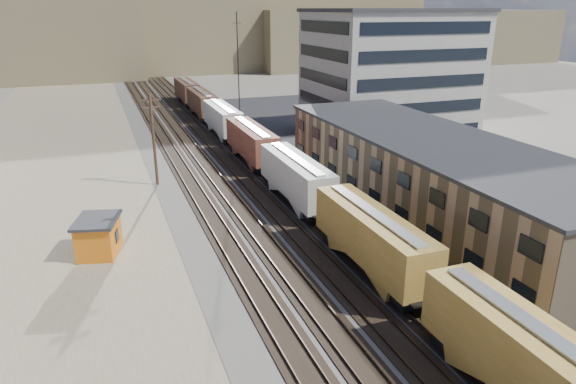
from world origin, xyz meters
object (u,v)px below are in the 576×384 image
object	(u,v)px
freight_train	(271,157)
parked_car_blue	(349,125)
utility_pole_north	(154,138)
maintenance_shed	(98,236)

from	to	relation	value
freight_train	parked_car_blue	bearing A→B (deg)	44.97
freight_train	parked_car_blue	world-z (taller)	freight_train
utility_pole_north	maintenance_shed	size ratio (longest dim) A/B	2.11
utility_pole_north	parked_car_blue	world-z (taller)	utility_pole_north
utility_pole_north	parked_car_blue	bearing A→B (deg)	27.87
freight_train	maintenance_shed	bearing A→B (deg)	-145.77
maintenance_shed	parked_car_blue	bearing A→B (deg)	40.20
utility_pole_north	freight_train	bearing A→B (deg)	-13.31
freight_train	utility_pole_north	xyz separation A→B (m)	(-12.30, 2.91, 2.50)
utility_pole_north	maintenance_shed	xyz separation A→B (m)	(-6.39, -15.63, -3.78)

